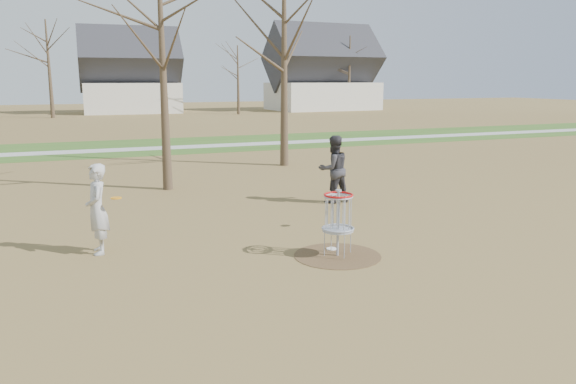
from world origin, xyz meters
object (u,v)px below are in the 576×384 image
(player_standing, at_px, (97,209))
(disc_grounded, at_px, (332,249))
(player_throwing, at_px, (334,169))
(disc_golf_basket, at_px, (338,213))

(player_standing, bearing_deg, disc_grounded, 70.77)
(player_throwing, bearing_deg, disc_grounded, 58.47)
(disc_grounded, xyz_separation_m, disc_golf_basket, (-0.08, -0.43, 0.89))
(player_standing, height_order, player_throwing, player_throwing)
(disc_grounded, bearing_deg, player_standing, 161.02)
(disc_grounded, bearing_deg, player_throwing, 63.47)
(player_standing, xyz_separation_m, disc_grounded, (4.61, -1.59, -0.92))
(player_throwing, bearing_deg, disc_golf_basket, 59.84)
(player_throwing, distance_m, disc_golf_basket, 5.16)
(disc_grounded, relative_size, disc_golf_basket, 0.16)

